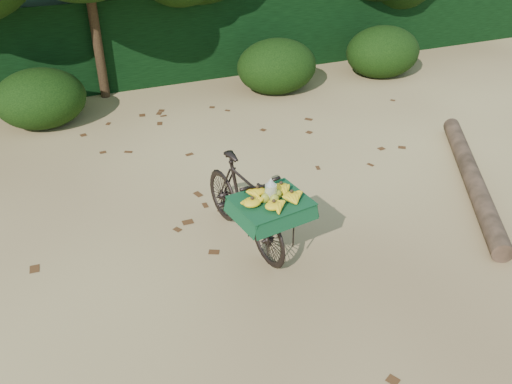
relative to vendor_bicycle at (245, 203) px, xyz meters
name	(u,v)px	position (x,y,z in m)	size (l,w,h in m)	color
ground	(305,215)	(0.94, 0.23, -0.56)	(80.00, 80.00, 0.00)	#D5B971
vendor_bicycle	(245,203)	(0.00, 0.00, 0.00)	(0.92, 1.91, 1.10)	black
fallen_log	(472,177)	(3.53, 0.01, -0.43)	(0.26, 0.26, 3.60)	brown
hedge_backdrop	(176,29)	(0.94, 6.53, 0.34)	(26.00, 1.80, 1.80)	black
bush_clumps	(230,75)	(1.44, 4.53, -0.11)	(8.80, 1.70, 0.90)	black
leaf_litter	(284,191)	(0.94, 0.88, -0.56)	(7.00, 7.30, 0.01)	#482913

